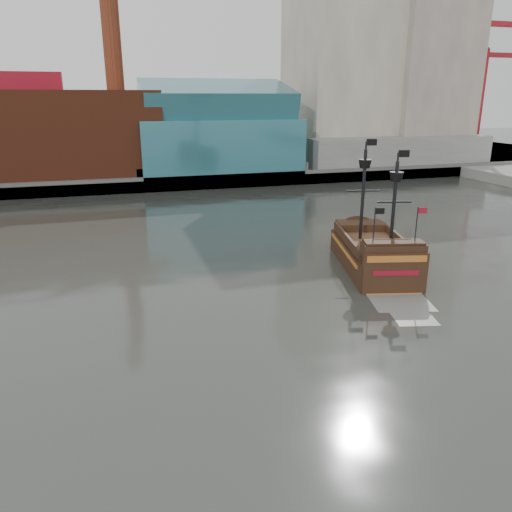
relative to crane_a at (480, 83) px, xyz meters
name	(u,v)px	position (x,y,z in m)	size (l,w,h in m)	color
ground	(308,362)	(-78.63, -82.00, -19.11)	(400.00, 400.00, 0.00)	#272924
promenade_far	(155,165)	(-78.63, 10.00, -18.11)	(220.00, 60.00, 2.00)	slate
seawall	(172,184)	(-78.63, -19.50, -17.81)	(220.00, 1.00, 2.60)	#4C4C49
skyline	(177,53)	(-73.43, 2.56, 5.44)	(149.00, 45.00, 62.00)	brown
crane_a	(480,83)	(0.00, 0.00, 0.00)	(22.50, 4.00, 32.25)	slate
crane_b	(482,98)	(9.60, 10.00, -3.54)	(19.10, 4.00, 26.25)	slate
pirate_ship	(373,257)	(-65.73, -67.14, -17.93)	(9.25, 18.17, 13.05)	black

